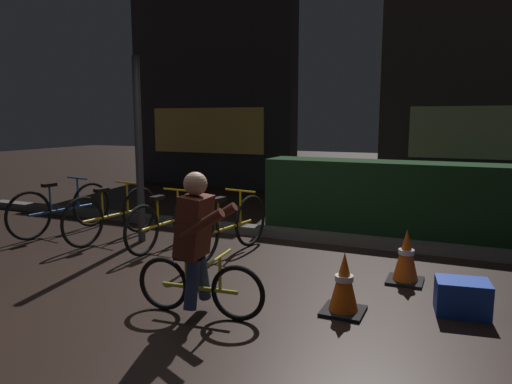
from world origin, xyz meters
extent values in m
plane|color=black|center=(0.00, 0.00, 0.00)|extent=(40.00, 40.00, 0.00)
cube|color=#56544F|center=(0.00, 2.20, 0.06)|extent=(12.00, 0.24, 0.12)
cube|color=#19381C|center=(1.80, 3.10, 0.53)|extent=(4.80, 0.70, 1.06)
cube|color=#262328|center=(-3.64, 6.50, 2.41)|extent=(4.36, 0.50, 4.81)
cube|color=#E5B751|center=(-3.64, 6.23, 1.40)|extent=(3.05, 0.04, 1.10)
cube|color=#383330|center=(2.63, 7.20, 2.14)|extent=(4.45, 0.50, 4.28)
cube|color=#BFCC8C|center=(2.63, 6.93, 1.40)|extent=(3.12, 0.04, 1.10)
cylinder|color=#2D2D33|center=(-1.80, 1.20, 1.25)|extent=(0.10, 0.10, 2.51)
torus|color=black|center=(-3.10, 1.64, 0.35)|extent=(0.15, 0.70, 0.70)
torus|color=black|center=(-3.26, 0.60, 0.35)|extent=(0.15, 0.70, 0.70)
cylinder|color=#19479E|center=(-3.18, 1.12, 0.35)|extent=(0.20, 1.04, 0.04)
cylinder|color=#19479E|center=(-3.21, 0.94, 0.54)|extent=(0.03, 0.03, 0.39)
cube|color=black|center=(-3.21, 0.94, 0.74)|extent=(0.13, 0.21, 0.05)
cylinder|color=#19479E|center=(-3.14, 1.40, 0.57)|extent=(0.03, 0.03, 0.44)
cylinder|color=#19479E|center=(-3.14, 1.40, 0.79)|extent=(0.46, 0.10, 0.02)
torus|color=black|center=(-2.16, 1.63, 0.34)|extent=(0.13, 0.68, 0.68)
torus|color=black|center=(-2.29, 0.61, 0.34)|extent=(0.13, 0.68, 0.68)
cylinder|color=gold|center=(-2.23, 1.12, 0.34)|extent=(0.16, 1.02, 0.04)
cylinder|color=gold|center=(-2.25, 0.94, 0.53)|extent=(0.03, 0.03, 0.38)
cube|color=black|center=(-2.25, 0.94, 0.72)|extent=(0.12, 0.21, 0.05)
cylinder|color=gold|center=(-2.19, 1.40, 0.56)|extent=(0.03, 0.03, 0.43)
cylinder|color=gold|center=(-2.19, 1.40, 0.77)|extent=(0.46, 0.08, 0.02)
torus|color=black|center=(-1.30, 1.58, 0.32)|extent=(0.08, 0.65, 0.64)
torus|color=black|center=(-1.35, 0.62, 0.32)|extent=(0.08, 0.65, 0.64)
cylinder|color=gold|center=(-1.32, 1.10, 0.32)|extent=(0.09, 0.96, 0.04)
cylinder|color=gold|center=(-1.33, 0.93, 0.50)|extent=(0.03, 0.03, 0.36)
cube|color=black|center=(-1.33, 0.93, 0.68)|extent=(0.11, 0.21, 0.05)
cylinder|color=gold|center=(-1.31, 1.36, 0.52)|extent=(0.03, 0.03, 0.41)
cylinder|color=gold|center=(-1.31, 1.36, 0.73)|extent=(0.46, 0.05, 0.02)
torus|color=black|center=(-0.32, 1.59, 0.34)|extent=(0.15, 0.68, 0.68)
torus|color=black|center=(-0.49, 0.57, 0.34)|extent=(0.15, 0.68, 0.68)
cylinder|color=gold|center=(-0.40, 1.08, 0.34)|extent=(0.20, 1.02, 0.04)
cylinder|color=gold|center=(-0.43, 0.90, 0.53)|extent=(0.03, 0.03, 0.38)
cube|color=black|center=(-0.43, 0.90, 0.73)|extent=(0.13, 0.21, 0.05)
cylinder|color=gold|center=(-0.36, 1.36, 0.56)|extent=(0.03, 0.03, 0.43)
cylinder|color=gold|center=(-0.36, 1.36, 0.77)|extent=(0.46, 0.10, 0.02)
cube|color=black|center=(1.35, -0.10, 0.01)|extent=(0.36, 0.36, 0.03)
cone|color=#EA560F|center=(1.35, -0.10, 0.29)|extent=(0.26, 0.26, 0.52)
cylinder|color=white|center=(1.35, -0.10, 0.32)|extent=(0.16, 0.16, 0.05)
cube|color=black|center=(1.75, 0.94, 0.01)|extent=(0.36, 0.36, 0.03)
cone|color=#EA560F|center=(1.75, 0.94, 0.30)|extent=(0.26, 0.26, 0.54)
cylinder|color=white|center=(1.75, 0.94, 0.33)|extent=(0.16, 0.16, 0.05)
cube|color=#193DB7|center=(2.29, 0.30, 0.15)|extent=(0.48, 0.38, 0.30)
torus|color=black|center=(0.58, -0.62, 0.24)|extent=(0.49, 0.08, 0.48)
torus|color=black|center=(-0.12, -0.68, 0.24)|extent=(0.49, 0.08, 0.48)
cylinder|color=gold|center=(0.23, -0.65, 0.24)|extent=(0.70, 0.10, 0.04)
cylinder|color=gold|center=(0.10, -0.66, 0.37)|extent=(0.03, 0.03, 0.26)
cube|color=black|center=(0.10, -0.66, 0.51)|extent=(0.21, 0.12, 0.05)
cylinder|color=gold|center=(0.42, -0.64, 0.39)|extent=(0.03, 0.03, 0.30)
cylinder|color=gold|center=(0.42, -0.64, 0.54)|extent=(0.06, 0.46, 0.02)
cylinder|color=navy|center=(0.20, -0.56, 0.30)|extent=(0.13, 0.22, 0.42)
cylinder|color=navy|center=(0.22, -0.76, 0.30)|extent=(0.13, 0.22, 0.42)
cube|color=#512319|center=(0.19, -0.66, 0.79)|extent=(0.29, 0.34, 0.54)
sphere|color=tan|center=(0.21, -0.66, 1.15)|extent=(0.20, 0.20, 0.20)
cylinder|color=#512319|center=(0.31, -0.51, 0.84)|extent=(0.40, 0.11, 0.29)
cylinder|color=#512319|center=(0.34, -0.79, 0.84)|extent=(0.40, 0.11, 0.29)
ellipsoid|color=black|center=(0.11, -0.46, 0.74)|extent=(0.33, 0.19, 0.24)
camera|label=1|loc=(2.25, -4.01, 1.68)|focal=33.26mm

